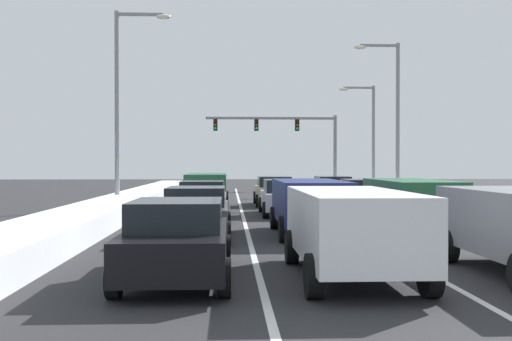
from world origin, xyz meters
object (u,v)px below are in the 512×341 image
object	(u,v)px
sedan_tan_center_lane_fourth	(274,191)
street_lamp_right_mid	(368,129)
suv_white_center_lane_nearest	(351,225)
street_lamp_left_mid	(124,93)
suv_navy_center_lane_second	(310,202)
sedan_gray_left_lane_third	(203,200)
suv_green_left_lane_fourth	(207,187)
sedan_red_right_lane_third	(363,197)
street_lamp_right_near	(392,108)
suv_green_right_lane_second	(411,201)
sedan_black_left_lane_nearest	(177,240)
traffic_light_gantry	(290,133)
sedan_maroon_right_lane_fourth	(332,190)
sedan_charcoal_left_lane_second	(196,212)
sedan_silver_center_lane_third	(284,197)

from	to	relation	value
sedan_tan_center_lane_fourth	street_lamp_right_mid	bearing A→B (deg)	56.89
suv_white_center_lane_nearest	street_lamp_left_mid	xyz separation A→B (m)	(-7.31, 17.45, 4.53)
suv_navy_center_lane_second	street_lamp_right_mid	bearing A→B (deg)	72.90
sedan_gray_left_lane_third	street_lamp_left_mid	size ratio (longest dim) A/B	0.48
sedan_gray_left_lane_third	suv_green_left_lane_fourth	distance (m)	6.56
suv_white_center_lane_nearest	street_lamp_left_mid	distance (m)	19.45
suv_white_center_lane_nearest	sedan_red_right_lane_third	bearing A→B (deg)	76.39
street_lamp_right_near	suv_green_right_lane_second	bearing A→B (deg)	-103.24
sedan_gray_left_lane_third	street_lamp_right_near	size ratio (longest dim) A/B	0.49
sedan_tan_center_lane_fourth	suv_green_left_lane_fourth	xyz separation A→B (m)	(-3.46, -1.14, 0.25)
suv_white_center_lane_nearest	sedan_black_left_lane_nearest	bearing A→B (deg)	-179.46
street_lamp_left_mid	sedan_black_left_lane_nearest	bearing A→B (deg)	-77.05
suv_white_center_lane_nearest	traffic_light_gantry	distance (m)	38.77
sedan_black_left_lane_nearest	street_lamp_left_mid	bearing A→B (deg)	102.95
sedan_maroon_right_lane_fourth	suv_green_left_lane_fourth	world-z (taller)	suv_green_left_lane_fourth
sedan_black_left_lane_nearest	sedan_gray_left_lane_third	world-z (taller)	same
sedan_maroon_right_lane_fourth	sedan_gray_left_lane_third	world-z (taller)	same
suv_green_right_lane_second	sedan_black_left_lane_nearest	xyz separation A→B (m)	(-6.69, -7.32, -0.25)
sedan_charcoal_left_lane_second	suv_green_left_lane_fourth	size ratio (longest dim) A/B	0.92
sedan_silver_center_lane_third	sedan_gray_left_lane_third	world-z (taller)	same
sedan_maroon_right_lane_fourth	sedan_silver_center_lane_third	world-z (taller)	same
sedan_gray_left_lane_third	street_lamp_right_mid	distance (m)	22.88
traffic_light_gantry	suv_green_right_lane_second	bearing A→B (deg)	-88.77
suv_white_center_lane_nearest	street_lamp_right_mid	size ratio (longest dim) A/B	0.63
sedan_silver_center_lane_third	suv_green_left_lane_fourth	world-z (taller)	suv_green_left_lane_fourth
sedan_tan_center_lane_fourth	suv_green_left_lane_fourth	bearing A→B (deg)	-161.74
sedan_red_right_lane_third	suv_green_left_lane_fourth	xyz separation A→B (m)	(-6.87, 4.53, 0.25)
sedan_charcoal_left_lane_second	traffic_light_gantry	xyz separation A→B (m)	(6.00, 32.29, 3.97)
traffic_light_gantry	sedan_silver_center_lane_third	bearing A→B (deg)	-96.34
sedan_red_right_lane_third	suv_navy_center_lane_second	size ratio (longest dim) A/B	0.92
sedan_red_right_lane_third	sedan_charcoal_left_lane_second	bearing A→B (deg)	-129.97
suv_green_right_lane_second	traffic_light_gantry	size ratio (longest dim) A/B	0.45
sedan_silver_center_lane_third	sedan_black_left_lane_nearest	distance (m)	14.46
suv_white_center_lane_nearest	sedan_black_left_lane_nearest	xyz separation A→B (m)	(-3.29, -0.03, -0.25)
sedan_tan_center_lane_fourth	street_lamp_right_mid	xyz separation A→B (m)	(7.76, 11.90, 3.94)
sedan_black_left_lane_nearest	street_lamp_left_mid	world-z (taller)	street_lamp_left_mid
sedan_red_right_lane_third	traffic_light_gantry	distance (m)	24.62
sedan_maroon_right_lane_fourth	street_lamp_right_mid	size ratio (longest dim) A/B	0.58
sedan_gray_left_lane_third	street_lamp_left_mid	bearing A→B (deg)	126.89
traffic_light_gantry	street_lamp_right_near	world-z (taller)	street_lamp_right_near
suv_navy_center_lane_second	sedan_black_left_lane_nearest	size ratio (longest dim) A/B	1.09
sedan_maroon_right_lane_fourth	street_lamp_right_near	bearing A→B (deg)	33.88
sedan_red_right_lane_third	sedan_black_left_lane_nearest	xyz separation A→B (m)	(-6.73, -14.23, 0.00)
street_lamp_right_near	suv_navy_center_lane_second	bearing A→B (deg)	-113.54
suv_navy_center_lane_second	street_lamp_right_mid	size ratio (longest dim) A/B	0.63
sedan_red_right_lane_third	suv_green_left_lane_fourth	size ratio (longest dim) A/B	0.92
suv_green_right_lane_second	sedan_tan_center_lane_fourth	world-z (taller)	suv_green_right_lane_second
suv_green_right_lane_second	sedan_tan_center_lane_fourth	size ratio (longest dim) A/B	1.09
suv_navy_center_lane_second	sedan_gray_left_lane_third	world-z (taller)	suv_navy_center_lane_second
sedan_maroon_right_lane_fourth	suv_white_center_lane_nearest	world-z (taller)	suv_white_center_lane_nearest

